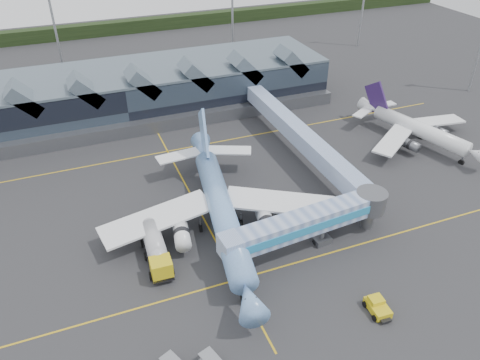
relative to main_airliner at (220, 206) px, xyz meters
name	(u,v)px	position (x,y,z in m)	size (l,w,h in m)	color
ground	(216,242)	(-1.76, -2.96, -3.83)	(260.00, 260.00, 0.00)	#262628
taxi_stripes	(196,203)	(-1.76, 7.04, -3.82)	(120.00, 60.00, 0.01)	gold
tree_line_far	(104,29)	(-1.76, 107.04, -1.83)	(260.00, 4.00, 4.00)	black
terminal	(120,94)	(-6.83, 44.39, 1.05)	(90.00, 22.25, 12.52)	black
light_masts	(212,26)	(19.24, 59.84, 8.66)	(132.40, 42.56, 22.45)	gray
main_airliner	(220,206)	(0.00, 0.00, 0.00)	(34.82, 40.47, 13.02)	#5E88BF
regional_jet	(416,128)	(43.78, 11.01, -0.78)	(24.82, 27.65, 9.61)	white
jet_bridge	(318,220)	(11.05, -8.58, 0.56)	(25.89, 5.81, 6.22)	#6C85B5
fuel_truck	(155,247)	(-10.43, -3.21, -1.79)	(3.53, 10.92, 3.64)	black
pushback_tug	(378,307)	(12.02, -21.93, -3.08)	(2.60, 3.89, 1.66)	gold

